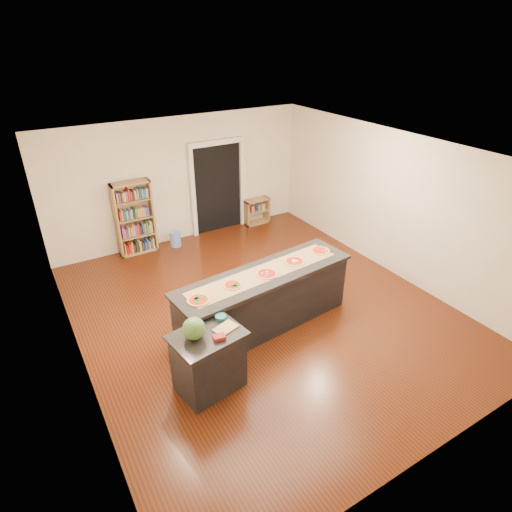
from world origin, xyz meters
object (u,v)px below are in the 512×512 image
bookshelf (135,218)px  low_shelf (256,211)px  side_counter (209,361)px  kitchen_island (265,300)px  watermelon (194,329)px  waste_bin (176,239)px

bookshelf → low_shelf: bearing=0.1°
side_counter → bookshelf: size_ratio=0.57×
kitchen_island → low_shelf: (2.07, 3.70, -0.19)m
watermelon → side_counter: bearing=-7.3°
bookshelf → watermelon: (-0.56, -4.48, 0.26)m
bookshelf → low_shelf: 3.10m
waste_bin → watermelon: size_ratio=1.19×
side_counter → low_shelf: bearing=43.6°
kitchen_island → side_counter: kitchen_island is taller
watermelon → low_shelf: bearing=51.0°
low_shelf → watermelon: bearing=-129.0°
side_counter → bookshelf: bookshelf is taller
low_shelf → kitchen_island: bearing=-119.2°
side_counter → waste_bin: 4.52m
side_counter → waste_bin: bearing=65.6°
waste_bin → watermelon: bearing=-107.6°
side_counter → low_shelf: side_counter is taller
kitchen_island → bookshelf: bearing=99.3°
side_counter → bookshelf: 4.53m
low_shelf → watermelon: (-3.63, -4.48, 0.75)m
kitchen_island → side_counter: size_ratio=3.30×
kitchen_island → bookshelf: size_ratio=1.90×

